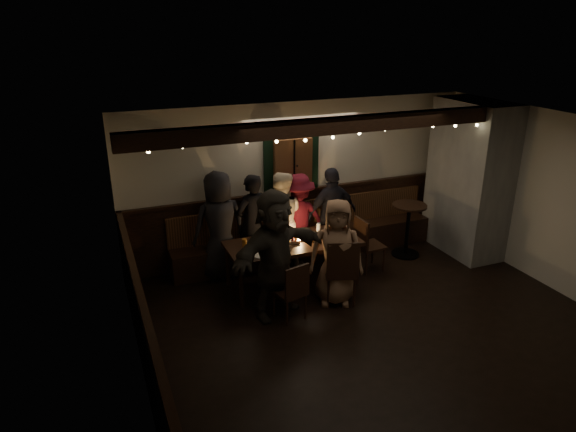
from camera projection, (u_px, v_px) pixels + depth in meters
name	position (u px, v px, depth m)	size (l,w,h in m)	color
room	(390.00, 204.00, 8.10)	(6.02, 5.01, 2.62)	black
dining_table	(293.00, 246.00, 7.65)	(1.99, 0.85, 0.86)	black
chair_near_left	(293.00, 289.00, 6.79)	(0.45, 0.45, 0.83)	black
chair_near_right	(341.00, 268.00, 7.15)	(0.57, 0.57, 1.00)	black
chair_end	(366.00, 242.00, 8.15)	(0.42, 0.42, 0.89)	black
high_top	(408.00, 223.00, 8.67)	(0.58, 0.58, 0.92)	black
person_a	(219.00, 225.00, 7.87)	(0.83, 0.54, 1.70)	black
person_b	(252.00, 223.00, 8.09)	(0.58, 0.38, 1.60)	black
person_c	(280.00, 221.00, 8.16)	(0.78, 0.61, 1.61)	beige
person_d	(298.00, 219.00, 8.37)	(0.98, 0.56, 1.52)	#4D0C19
person_e	(332.00, 214.00, 8.51)	(0.92, 0.38, 1.58)	black
person_f	(275.00, 254.00, 6.81)	(1.66, 0.53, 1.79)	#2C2721
person_g	(336.00, 252.00, 7.14)	(0.76, 0.49, 1.55)	#886147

